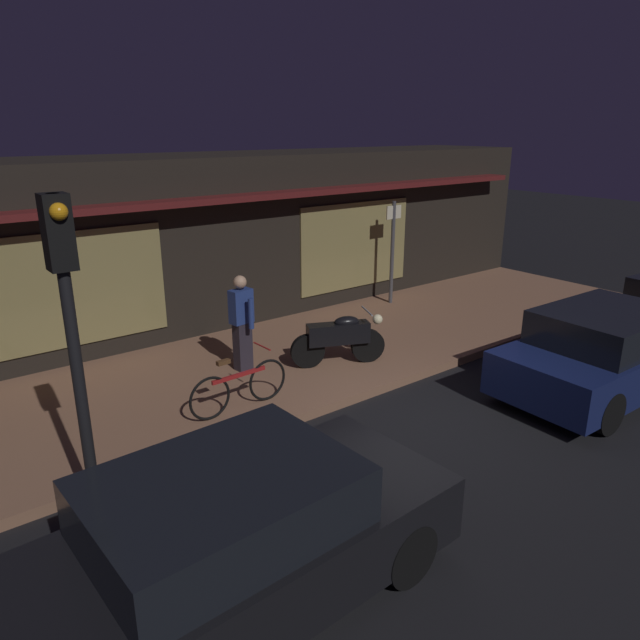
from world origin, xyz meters
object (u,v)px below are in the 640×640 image
(person_bystander, at_px, (242,321))
(parked_car_far, at_px, (607,351))
(bicycle_parked, at_px, (239,387))
(parked_car_near, at_px, (235,540))
(sign_post, at_px, (392,246))
(traffic_light_pole, at_px, (69,313))
(motorcycle, at_px, (340,338))

(person_bystander, xyz_separation_m, parked_car_far, (4.38, -4.11, -0.32))
(bicycle_parked, relative_size, parked_car_near, 0.40)
(sign_post, bearing_deg, parked_car_near, -142.56)
(traffic_light_pole, relative_size, parked_car_near, 0.86)
(bicycle_parked, xyz_separation_m, parked_car_near, (-1.86, -3.13, 0.20))
(person_bystander, bearing_deg, sign_post, 15.63)
(parked_car_near, bearing_deg, parked_car_far, 2.57)
(traffic_light_pole, bearing_deg, parked_car_far, -10.86)
(parked_car_near, bearing_deg, person_bystander, 58.71)
(bicycle_parked, distance_m, person_bystander, 1.62)
(person_bystander, distance_m, sign_post, 5.08)
(sign_post, xyz_separation_m, traffic_light_pole, (-8.23, -3.99, 0.97))
(bicycle_parked, distance_m, traffic_light_pole, 3.47)
(motorcycle, height_order, person_bystander, person_bystander)
(bicycle_parked, distance_m, sign_post, 6.36)
(traffic_light_pole, xyz_separation_m, parked_car_far, (7.74, -1.48, -1.77))
(sign_post, relative_size, parked_car_far, 0.58)
(bicycle_parked, height_order, parked_car_near, parked_car_near)
(sign_post, height_order, parked_car_far, sign_post)
(motorcycle, relative_size, bicycle_parked, 0.97)
(parked_car_far, bearing_deg, traffic_light_pole, 169.14)
(parked_car_far, bearing_deg, sign_post, 84.86)
(traffic_light_pole, relative_size, parked_car_far, 0.87)
(person_bystander, distance_m, parked_car_far, 6.01)
(parked_car_near, bearing_deg, motorcycle, 40.71)
(motorcycle, xyz_separation_m, person_bystander, (-1.47, 0.85, 0.38))
(sign_post, height_order, traffic_light_pole, traffic_light_pole)
(sign_post, bearing_deg, parked_car_far, -95.14)
(bicycle_parked, bearing_deg, traffic_light_pole, -152.29)
(bicycle_parked, relative_size, person_bystander, 0.99)
(motorcycle, relative_size, traffic_light_pole, 0.45)
(bicycle_parked, xyz_separation_m, parked_car_far, (5.20, -2.81, 0.20))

